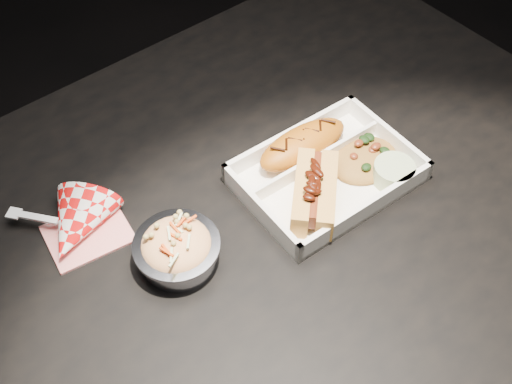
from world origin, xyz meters
The scene contains 8 objects.
dining_table centered at (0.00, 0.00, 0.66)m, with size 1.20×0.80×0.75m.
food_tray centered at (0.14, -0.03, 0.76)m, with size 0.26×0.19×0.04m.
fried_pastry centered at (0.15, 0.03, 0.78)m, with size 0.15×0.06×0.04m, color #B45F12.
hotdog centered at (0.10, -0.05, 0.78)m, with size 0.13×0.13×0.06m.
fried_rice_mound centered at (0.21, -0.04, 0.77)m, with size 0.11×0.09×0.03m, color #A67030.
cupcake_liner centered at (0.21, -0.09, 0.77)m, with size 0.06×0.06×0.03m, color #ABBD8F.
foil_coleslaw_cup centered at (-0.11, -0.01, 0.78)m, with size 0.12×0.12×0.07m.
napkin_fork centered at (-0.19, 0.12, 0.77)m, with size 0.15×0.16×0.10m.
Camera 1 is at (-0.33, -0.44, 1.48)m, focal length 45.00 mm.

